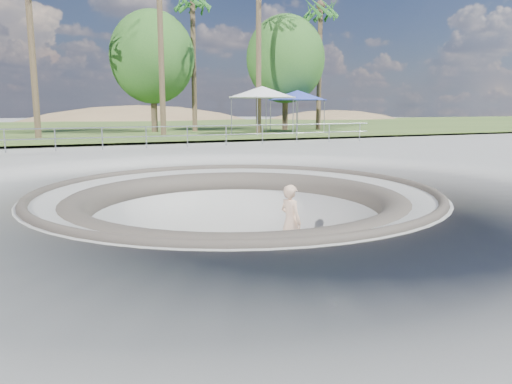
% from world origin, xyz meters
% --- Properties ---
extents(ground, '(180.00, 180.00, 0.00)m').
position_xyz_m(ground, '(0.00, 0.00, 0.00)').
color(ground, gray).
rests_on(ground, ground).
extents(skate_bowl, '(14.00, 14.00, 4.10)m').
position_xyz_m(skate_bowl, '(0.00, 0.00, -1.83)').
color(skate_bowl, gray).
rests_on(skate_bowl, ground).
extents(grass_strip, '(180.00, 36.00, 0.12)m').
position_xyz_m(grass_strip, '(0.00, 34.00, 0.22)').
color(grass_strip, '#395823').
rests_on(grass_strip, ground).
extents(distant_hills, '(103.20, 45.00, 28.60)m').
position_xyz_m(distant_hills, '(3.78, 57.17, -7.02)').
color(distant_hills, brown).
rests_on(distant_hills, ground).
extents(safety_railing, '(25.00, 0.06, 1.03)m').
position_xyz_m(safety_railing, '(0.00, 12.00, 0.69)').
color(safety_railing, gray).
rests_on(safety_railing, ground).
extents(skateboard, '(0.77, 0.35, 0.08)m').
position_xyz_m(skateboard, '(1.36, -0.41, -1.84)').
color(skateboard, olive).
rests_on(skateboard, ground).
extents(skater, '(0.64, 0.81, 1.96)m').
position_xyz_m(skater, '(1.36, -0.41, -0.84)').
color(skater, '#DDB08F').
rests_on(skater, skateboard).
extents(canopy_white, '(6.06, 6.06, 3.14)m').
position_xyz_m(canopy_white, '(9.03, 18.99, 3.03)').
color(canopy_white, gray).
rests_on(canopy_white, ground).
extents(canopy_blue, '(5.67, 5.67, 2.98)m').
position_xyz_m(canopy_blue, '(12.76, 21.08, 2.89)').
color(canopy_blue, gray).
rests_on(canopy_blue, ground).
extents(palm_d, '(2.60, 2.60, 10.42)m').
position_xyz_m(palm_d, '(5.88, 24.14, 9.20)').
color(palm_d, brown).
rests_on(palm_d, ground).
extents(palm_f, '(2.60, 2.60, 10.29)m').
position_xyz_m(palm_f, '(15.54, 22.80, 9.08)').
color(palm_f, brown).
rests_on(palm_f, ground).
extents(bushy_tree_mid, '(5.98, 5.43, 8.62)m').
position_xyz_m(bushy_tree_mid, '(2.98, 24.52, 5.52)').
color(bushy_tree_mid, brown).
rests_on(bushy_tree_mid, ground).
extents(bushy_tree_right, '(6.12, 5.56, 8.83)m').
position_xyz_m(bushy_tree_right, '(13.03, 23.63, 5.65)').
color(bushy_tree_right, brown).
rests_on(bushy_tree_right, ground).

